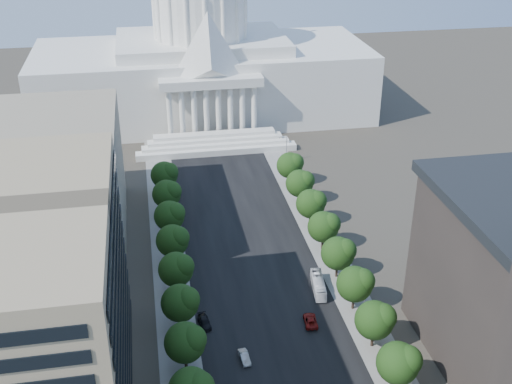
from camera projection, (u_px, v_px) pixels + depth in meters
road_asphalt at (245, 243)px, 158.60m from camera, size 30.00×260.00×0.01m
sidewalk_left at (168, 250)px, 155.59m from camera, size 8.00×260.00×0.02m
sidewalk_right at (319, 236)px, 161.61m from camera, size 8.00×260.00×0.02m
capitol at (202, 61)px, 232.78m from camera, size 120.00×56.00×73.00m
office_block_left_far at (40, 186)px, 152.97m from camera, size 38.00×52.00×30.00m
tree_l_d at (187, 342)px, 115.86m from camera, size 7.79×7.60×9.97m
tree_l_e at (182, 302)px, 126.39m from camera, size 7.79×7.60×9.97m
tree_l_f at (177, 269)px, 136.92m from camera, size 7.79×7.60×9.97m
tree_l_g at (174, 240)px, 147.44m from camera, size 7.79×7.60×9.97m
tree_l_h at (171, 215)px, 157.97m from camera, size 7.79×7.60×9.97m
tree_l_i at (168, 193)px, 168.50m from camera, size 7.79×7.60×9.97m
tree_l_j at (165, 174)px, 179.02m from camera, size 7.79×7.60×9.97m
tree_r_c at (400, 362)px, 111.04m from camera, size 7.79×7.60×9.97m
tree_r_d at (376, 319)px, 121.57m from camera, size 7.79×7.60×9.97m
tree_r_e at (357, 283)px, 132.10m from camera, size 7.79×7.60×9.97m
tree_r_f at (340, 253)px, 142.62m from camera, size 7.79×7.60×9.97m
tree_r_g at (325, 226)px, 153.15m from camera, size 7.79×7.60×9.97m
tree_r_h at (312, 203)px, 163.68m from camera, size 7.79×7.60×9.97m
tree_r_i at (301, 183)px, 174.20m from camera, size 7.79×7.60×9.97m
tree_r_j at (291, 165)px, 184.73m from camera, size 7.79×7.60×9.97m
streetlight_b at (410, 367)px, 110.87m from camera, size 2.61×0.44×9.00m
streetlight_c at (363, 285)px, 132.80m from camera, size 2.61×0.44×9.00m
streetlight_d at (330, 225)px, 154.73m from camera, size 2.61×0.44×9.00m
streetlight_e at (304, 181)px, 176.66m from camera, size 2.61×0.44×9.00m
streetlight_f at (285, 146)px, 198.59m from camera, size 2.61×0.44×9.00m
car_silver at (244, 357)px, 120.55m from camera, size 2.01×4.61×1.47m
car_red at (310, 321)px, 130.24m from camera, size 3.02×5.67×1.52m
car_dark_b at (204, 322)px, 129.79m from camera, size 2.74×5.40×1.50m
city_bus at (318, 285)px, 140.26m from camera, size 3.70×10.39×2.83m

